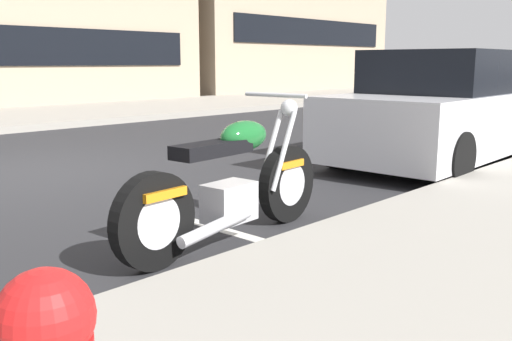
{
  "coord_description": "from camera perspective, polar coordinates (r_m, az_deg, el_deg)",
  "views": [
    {
      "loc": [
        -3.12,
        -6.92,
        1.38
      ],
      "look_at": [
        0.22,
        -3.75,
        0.5
      ],
      "focal_mm": 39.83,
      "sensor_mm": 36.0,
      "label": 1
    }
  ],
  "objects": [
    {
      "name": "ground_plane",
      "position": [
        7.72,
        -21.88,
        -0.27
      ],
      "size": [
        260.0,
        260.0,
        0.0
      ],
      "primitive_type": "plane",
      "color": "#28282B"
    },
    {
      "name": "parking_stall_stripe",
      "position": [
        4.77,
        -3.21,
        -5.98
      ],
      "size": [
        0.12,
        2.2,
        0.01
      ],
      "primitive_type": "cube",
      "color": "silver",
      "rests_on": "ground"
    },
    {
      "name": "car_opposite_curb",
      "position": [
        22.26,
        15.19,
        8.59
      ],
      "size": [
        4.3,
        2.12,
        1.41
      ],
      "rotation": [
        0.0,
        0.0,
        3.22
      ],
      "color": "silver",
      "rests_on": "ground"
    },
    {
      "name": "parked_motorcycle",
      "position": [
        4.38,
        -2.51,
        -1.61
      ],
      "size": [
        2.19,
        0.62,
        1.13
      ],
      "rotation": [
        0.0,
        0.0,
        0.08
      ],
      "color": "black",
      "rests_on": "ground"
    },
    {
      "name": "sidewalk_far_curb",
      "position": [
        20.39,
        1.46,
        7.14
      ],
      "size": [
        120.0,
        5.0,
        0.14
      ],
      "primitive_type": "cube",
      "color": "gray",
      "rests_on": "ground"
    },
    {
      "name": "parked_car_behind_motorcycle",
      "position": [
        8.29,
        18.18,
        5.67
      ],
      "size": [
        4.09,
        1.89,
        1.54
      ],
      "rotation": [
        0.0,
        0.0,
        0.03
      ],
      "color": "silver",
      "rests_on": "ground"
    }
  ]
}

